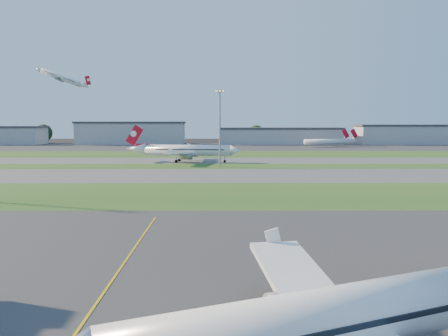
{
  "coord_description": "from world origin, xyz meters",
  "views": [
    {
      "loc": [
        15.61,
        -38.87,
        15.4
      ],
      "look_at": [
        16.04,
        39.35,
        7.0
      ],
      "focal_mm": 35.0,
      "sensor_mm": 36.0,
      "label": 1
    }
  ],
  "objects_px": {
    "airliner_taxiing": "(187,151)",
    "mini_jet_near": "(325,142)",
    "light_mast_centre": "(220,123)",
    "mini_jet_far": "(335,141)",
    "airliner_parked": "(357,317)"
  },
  "relations": [
    {
      "from": "airliner_taxiing",
      "to": "mini_jet_near",
      "type": "xyz_separation_m",
      "value": [
        75.3,
        96.5,
        -1.13
      ]
    },
    {
      "from": "airliner_taxiing",
      "to": "light_mast_centre",
      "type": "relative_size",
      "value": 1.56
    },
    {
      "from": "light_mast_centre",
      "to": "mini_jet_far",
      "type": "bearing_deg",
      "value": 59.39
    },
    {
      "from": "airliner_taxiing",
      "to": "mini_jet_near",
      "type": "relative_size",
      "value": 1.41
    },
    {
      "from": "airliner_parked",
      "to": "airliner_taxiing",
      "type": "relative_size",
      "value": 0.86
    },
    {
      "from": "airliner_parked",
      "to": "light_mast_centre",
      "type": "distance_m",
      "value": 123.19
    },
    {
      "from": "airliner_parked",
      "to": "airliner_taxiing",
      "type": "xyz_separation_m",
      "value": [
        -21.1,
        139.56,
        0.43
      ]
    },
    {
      "from": "airliner_parked",
      "to": "mini_jet_near",
      "type": "xyz_separation_m",
      "value": [
        54.19,
        236.06,
        -0.7
      ]
    },
    {
      "from": "mini_jet_near",
      "to": "mini_jet_far",
      "type": "xyz_separation_m",
      "value": [
        6.24,
        2.98,
        0.0
      ]
    },
    {
      "from": "airliner_taxiing",
      "to": "mini_jet_far",
      "type": "xyz_separation_m",
      "value": [
        81.53,
        99.48,
        -1.13
      ]
    },
    {
      "from": "airliner_parked",
      "to": "airliner_taxiing",
      "type": "bearing_deg",
      "value": 77.21
    },
    {
      "from": "airliner_parked",
      "to": "mini_jet_far",
      "type": "xyz_separation_m",
      "value": [
        60.43,
        239.04,
        -0.7
      ]
    },
    {
      "from": "mini_jet_near",
      "to": "mini_jet_far",
      "type": "bearing_deg",
      "value": 15.46
    },
    {
      "from": "airliner_taxiing",
      "to": "mini_jet_near",
      "type": "height_order",
      "value": "airliner_taxiing"
    },
    {
      "from": "mini_jet_far",
      "to": "mini_jet_near",
      "type": "bearing_deg",
      "value": -166.23
    }
  ]
}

